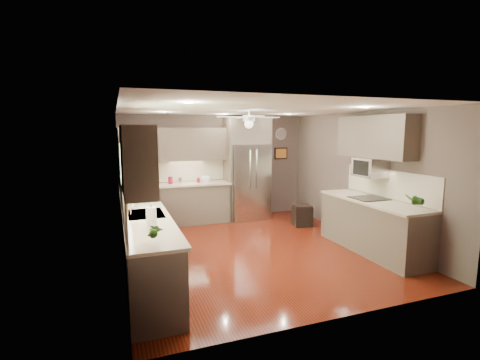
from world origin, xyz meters
TOP-DOWN VIEW (x-y plane):
  - floor at (0.00, 0.00)m, footprint 5.00×5.00m
  - ceiling at (0.00, 0.00)m, footprint 5.00×5.00m
  - wall_back at (0.00, 2.50)m, footprint 4.50×0.00m
  - wall_front at (0.00, -2.50)m, footprint 4.50×0.00m
  - wall_left at (-2.25, 0.00)m, footprint 0.00×5.00m
  - wall_right at (2.25, 0.00)m, footprint 0.00×5.00m
  - canister_a at (-1.15, 2.23)m, footprint 0.11×0.11m
  - canister_b at (-0.93, 2.24)m, footprint 0.10×0.10m
  - canister_d at (-0.51, 2.18)m, footprint 0.08×0.08m
  - soap_bottle at (-2.08, -0.19)m, footprint 0.11×0.11m
  - potted_plant_left at (-1.95, -1.98)m, footprint 0.18×0.15m
  - potted_plant_right at (1.91, -1.66)m, footprint 0.20×0.17m
  - bowl at (-0.34, 2.19)m, footprint 0.26×0.26m
  - left_run at (-1.95, 0.15)m, footprint 0.65×4.70m
  - back_run at (-0.72, 2.20)m, footprint 1.85×0.65m
  - uppers at (-0.74, 0.71)m, footprint 4.50×4.70m
  - window at (-2.22, -0.50)m, footprint 0.05×1.12m
  - sink at (-1.93, -0.50)m, footprint 0.50×0.70m
  - refrigerator at (0.70, 2.16)m, footprint 1.06×0.75m
  - right_run at (1.93, -0.80)m, footprint 0.70×2.20m
  - microwave at (2.03, -0.55)m, footprint 0.43×0.55m
  - ceiling_fan at (-0.00, 0.30)m, footprint 1.18×1.18m
  - recessed_lights at (-0.04, 0.40)m, footprint 2.84×3.14m
  - wall_clock at (1.75, 2.48)m, footprint 0.30×0.03m
  - framed_print at (1.75, 2.48)m, footprint 0.36×0.03m
  - stool at (1.62, 1.11)m, footprint 0.46×0.46m
  - paper_towel at (-1.93, -1.39)m, footprint 0.12×0.12m

SIDE VIEW (x-z plane):
  - floor at x=0.00m, z-range 0.00..0.00m
  - stool at x=1.62m, z-range 0.00..0.47m
  - left_run at x=-1.95m, z-range -0.24..1.21m
  - back_run at x=-0.72m, z-range -0.24..1.21m
  - right_run at x=1.93m, z-range -0.24..1.21m
  - sink at x=-1.93m, z-range 0.75..1.07m
  - bowl at x=-0.34m, z-range 0.94..1.00m
  - canister_d at x=-0.51m, z-range 0.94..1.06m
  - canister_b at x=-0.93m, z-range 0.95..1.07m
  - canister_a at x=-1.15m, z-range 0.94..1.10m
  - soap_bottle at x=-2.08m, z-range 0.94..1.13m
  - paper_towel at x=-1.93m, z-range 0.93..1.24m
  - potted_plant_left at x=-1.95m, z-range 0.94..1.23m
  - potted_plant_right at x=1.91m, z-range 0.94..1.26m
  - refrigerator at x=0.70m, z-range -0.04..2.41m
  - wall_back at x=0.00m, z-range -1.00..3.50m
  - wall_front at x=0.00m, z-range -1.00..3.50m
  - wall_left at x=-2.25m, z-range -1.25..3.75m
  - wall_right at x=2.25m, z-range -1.25..3.75m
  - microwave at x=2.03m, z-range 1.31..1.65m
  - framed_print at x=1.75m, z-range 1.40..1.70m
  - window at x=-2.22m, z-range 1.09..2.01m
  - uppers at x=-0.74m, z-range 1.39..2.35m
  - wall_clock at x=1.75m, z-range 1.90..2.20m
  - ceiling_fan at x=0.00m, z-range 2.17..2.49m
  - recessed_lights at x=-0.04m, z-range 2.49..2.50m
  - ceiling at x=0.00m, z-range 2.50..2.50m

